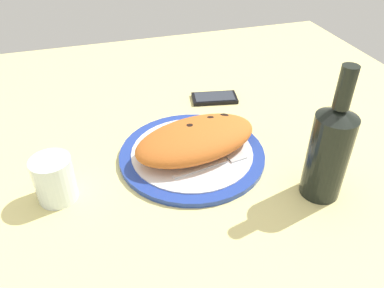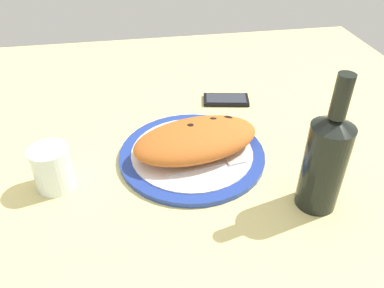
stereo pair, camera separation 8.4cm
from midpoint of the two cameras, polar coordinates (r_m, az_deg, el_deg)
ground_plane at (r=87.13cm, az=2.76°, el=-2.77°), size 150.00×150.00×3.00cm
plate at (r=85.76cm, az=2.81°, el=-1.61°), size 32.43×32.43×1.52cm
calzone at (r=83.93cm, az=3.46°, el=0.73°), size 30.74×20.84×6.19cm
fork at (r=81.47cm, az=6.52°, el=-3.29°), size 16.60×4.26×0.40cm
knife at (r=89.65cm, az=7.00°, el=1.03°), size 23.33×4.07×1.20cm
smartphone at (r=107.56cm, az=7.34°, el=6.49°), size 13.36×8.48×1.16cm
water_glass at (r=79.68cm, az=-17.18°, el=-3.91°), size 7.70×7.70×9.23cm
wine_bottle at (r=73.79cm, az=22.33°, el=-2.34°), size 7.71×7.71×27.24cm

